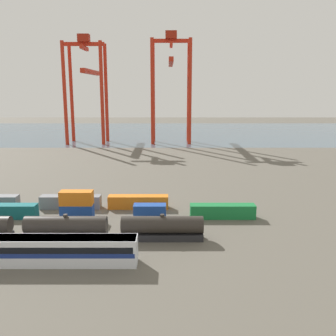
# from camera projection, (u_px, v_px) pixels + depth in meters

# --- Properties ---
(ground_plane) EXTENTS (420.00, 420.00, 0.00)m
(ground_plane) POSITION_uv_depth(u_px,v_px,m) (114.00, 171.00, 110.73)
(ground_plane) COLOR #5B564C
(harbour_water) EXTENTS (400.00, 110.00, 0.01)m
(harbour_water) POSITION_uv_depth(u_px,v_px,m) (139.00, 132.00, 208.59)
(harbour_water) COLOR #475B6B
(harbour_water) RESTS_ON ground_plane
(freight_tank_row) EXTENTS (43.82, 2.75, 4.21)m
(freight_tank_row) POSITION_uv_depth(u_px,v_px,m) (65.00, 228.00, 60.50)
(freight_tank_row) COLOR #232326
(freight_tank_row) RESTS_ON ground_plane
(shipping_container_1) EXTENTS (12.10, 2.44, 2.60)m
(shipping_container_1) POSITION_uv_depth(u_px,v_px,m) (3.00, 211.00, 70.65)
(shipping_container_1) COLOR #146066
(shipping_container_1) RESTS_ON ground_plane
(shipping_container_2) EXTENTS (6.04, 2.44, 2.60)m
(shipping_container_2) POSITION_uv_depth(u_px,v_px,m) (76.00, 211.00, 70.70)
(shipping_container_2) COLOR #1C4299
(shipping_container_2) RESTS_ON ground_plane
(shipping_container_3) EXTENTS (6.04, 2.44, 2.60)m
(shipping_container_3) POSITION_uv_depth(u_px,v_px,m) (75.00, 198.00, 70.16)
(shipping_container_3) COLOR orange
(shipping_container_3) RESTS_ON shipping_container_2
(shipping_container_4) EXTENTS (6.04, 2.44, 2.60)m
(shipping_container_4) POSITION_uv_depth(u_px,v_px,m) (148.00, 211.00, 70.75)
(shipping_container_4) COLOR #1C4299
(shipping_container_4) RESTS_ON ground_plane
(shipping_container_5) EXTENTS (12.10, 2.44, 2.60)m
(shipping_container_5) POSITION_uv_depth(u_px,v_px,m) (221.00, 211.00, 70.80)
(shipping_container_5) COLOR #197538
(shipping_container_5) RESTS_ON ground_plane
(shipping_container_8) EXTENTS (6.04, 2.44, 2.60)m
(shipping_container_8) POSITION_uv_depth(u_px,v_px,m) (2.00, 202.00, 76.47)
(shipping_container_8) COLOR slate
(shipping_container_8) RESTS_ON ground_plane
(shipping_container_9) EXTENTS (12.10, 2.44, 2.60)m
(shipping_container_9) POSITION_uv_depth(u_px,v_px,m) (69.00, 202.00, 76.52)
(shipping_container_9) COLOR slate
(shipping_container_9) RESTS_ON ground_plane
(shipping_container_10) EXTENTS (12.10, 2.44, 2.60)m
(shipping_container_10) POSITION_uv_depth(u_px,v_px,m) (137.00, 202.00, 76.57)
(shipping_container_10) COLOR orange
(shipping_container_10) RESTS_ON ground_plane
(gantry_crane_west) EXTENTS (17.28, 37.77, 46.20)m
(gantry_crane_west) POSITION_uv_depth(u_px,v_px,m) (85.00, 79.00, 166.50)
(gantry_crane_west) COLOR red
(gantry_crane_west) RESTS_ON ground_plane
(gantry_crane_central) EXTENTS (17.50, 40.85, 47.50)m
(gantry_crane_central) POSITION_uv_depth(u_px,v_px,m) (170.00, 76.00, 166.84)
(gantry_crane_central) COLOR red
(gantry_crane_central) RESTS_ON ground_plane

